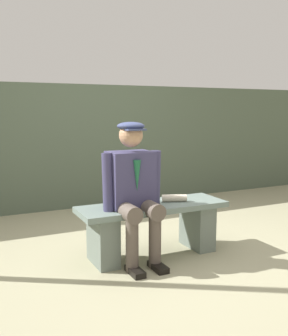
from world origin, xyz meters
The scene contains 5 objects.
ground_plane centered at (0.00, 0.00, 0.00)m, with size 30.00×30.00×0.00m, color gray.
bench centered at (0.00, 0.00, 0.31)m, with size 1.42×0.46×0.50m.
seated_man centered at (0.23, 0.07, 0.71)m, with size 0.56×0.61×1.27m.
rolled_magazine centered at (-0.23, 0.00, 0.53)m, with size 0.07×0.07×0.24m, color beige.
stadium_wall centered at (0.00, -2.21, 0.87)m, with size 12.00×0.24×1.73m, color #485443.
Camera 1 is at (1.64, 3.21, 1.37)m, focal length 41.91 mm.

